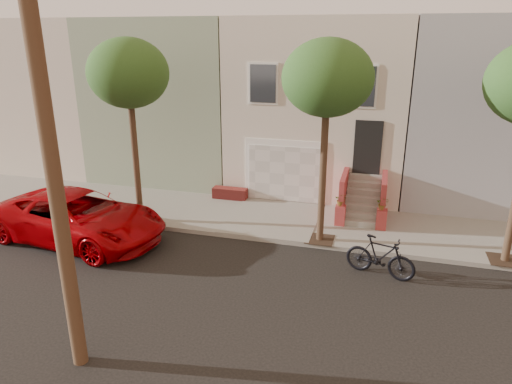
# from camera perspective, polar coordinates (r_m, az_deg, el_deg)

# --- Properties ---
(ground) EXTENTS (90.00, 90.00, 0.00)m
(ground) POSITION_cam_1_polar(r_m,az_deg,el_deg) (12.18, 0.35, -13.38)
(ground) COLOR black
(ground) RESTS_ON ground
(sidewalk) EXTENTS (40.00, 3.70, 0.15)m
(sidewalk) POSITION_cam_1_polar(r_m,az_deg,el_deg) (16.81, 5.16, -3.69)
(sidewalk) COLOR gray
(sidewalk) RESTS_ON ground
(house_row) EXTENTS (33.10, 11.70, 7.00)m
(house_row) POSITION_cam_1_polar(r_m,az_deg,el_deg) (21.50, 8.38, 11.04)
(house_row) COLOR beige
(house_row) RESTS_ON sidewalk
(tree_left) EXTENTS (2.70, 2.57, 6.30)m
(tree_left) POSITION_cam_1_polar(r_m,az_deg,el_deg) (16.14, -15.46, 13.79)
(tree_left) COLOR #2D2116
(tree_left) RESTS_ON sidewalk
(tree_mid) EXTENTS (2.70, 2.57, 6.30)m
(tree_mid) POSITION_cam_1_polar(r_m,az_deg,el_deg) (14.01, 8.80, 13.56)
(tree_mid) COLOR #2D2116
(tree_mid) RESTS_ON sidewalk
(pickup_truck) EXTENTS (6.25, 3.54, 1.65)m
(pickup_truck) POSITION_cam_1_polar(r_m,az_deg,el_deg) (16.25, -21.09, -2.91)
(pickup_truck) COLOR #A00006
(pickup_truck) RESTS_ON ground
(motorcycle) EXTENTS (2.05, 1.07, 1.19)m
(motorcycle) POSITION_cam_1_polar(r_m,az_deg,el_deg) (13.54, 15.08, -7.69)
(motorcycle) COLOR black
(motorcycle) RESTS_ON ground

